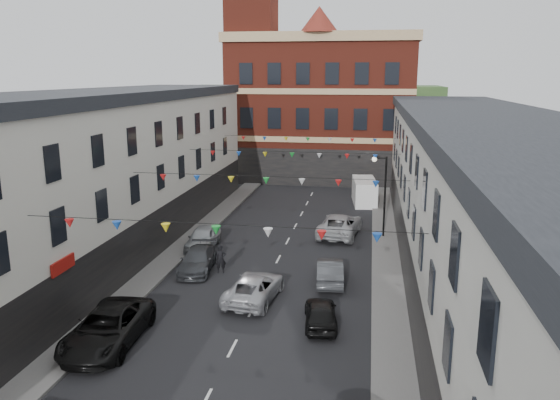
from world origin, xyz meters
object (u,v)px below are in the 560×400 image
Objects in this scene: car_right_e at (330,271)px; moving_car at (254,287)px; car_left_e at (203,238)px; pedestrian at (221,259)px; car_left_d at (198,260)px; street_lamp at (382,186)px; car_right_f at (340,225)px; car_left_c at (108,328)px; white_van at (364,191)px; car_right_d at (321,313)px.

car_right_e and moving_car have the same top height.
car_left_e is 5.09m from pedestrian.
car_right_e reaches higher than car_left_d.
street_lamp is 1.03× the size of car_right_f.
moving_car is (-3.76, -3.16, -0.00)m from car_right_e.
pedestrian is at bearing 72.75° from car_left_c.
street_lamp is 14.54m from car_left_d.
pedestrian is (-6.60, -9.10, 0.06)m from car_right_f.
car_left_d is 1.53m from pedestrian.
pedestrian is (2.50, 9.55, 0.07)m from car_left_c.
car_left_c is 1.14× the size of white_van.
car_right_d is 2.15× the size of pedestrian.
pedestrian is at bearing -118.29° from white_van.
pedestrian is at bearing -9.36° from car_right_e.
moving_car is (5.34, 5.90, -0.11)m from car_left_c.
car_right_e is (9.10, -4.91, -0.05)m from car_left_e.
car_right_f is 1.16× the size of moving_car.
car_right_f reaches higher than car_left_d.
car_left_c is 20.75m from car_right_f.
pedestrian is at bearing -61.93° from car_left_e.
moving_car is (5.34, -8.07, -0.05)m from car_left_e.
car_right_e is 0.73× the size of car_right_f.
pedestrian is at bearing -12.06° from car_left_d.
car_right_f reaches higher than car_left_e.
pedestrian is (-6.60, 0.48, 0.17)m from car_right_e.
car_right_f is at bearing 61.41° from car_left_c.
car_right_f is 13.29m from moving_car.
white_van reaches higher than car_right_e.
car_left_e is at bearing 87.42° from car_left_c.
white_van is (1.63, 20.38, 0.43)m from car_right_e.
street_lamp reaches higher than car_left_d.
car_left_e is 1.04× the size of car_right_e.
white_van reaches higher than car_right_d.
car_left_e reaches higher than car_right_e.
car_left_c is at bearing 71.01° from car_right_f.
moving_car is 2.88× the size of pedestrian.
car_right_f reaches higher than car_right_d.
moving_car is at bearing -47.60° from car_left_d.
street_lamp is at bearing -112.13° from moving_car.
street_lamp is 1.19× the size of moving_car.
car_left_e reaches higher than car_right_d.
car_right_d is 0.89× the size of car_right_e.
car_left_d is at bearing -141.29° from street_lamp.
car_right_f reaches higher than car_right_e.
car_left_c is at bearing 39.69° from car_right_e.
pedestrian is (1.51, -0.14, 0.20)m from car_left_d.
car_right_d is 0.65× the size of car_right_f.
moving_car is at bearing -40.61° from car_right_d.
moving_car is at bearing 80.59° from car_right_f.
pedestrian is (2.50, -4.43, 0.12)m from car_left_e.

